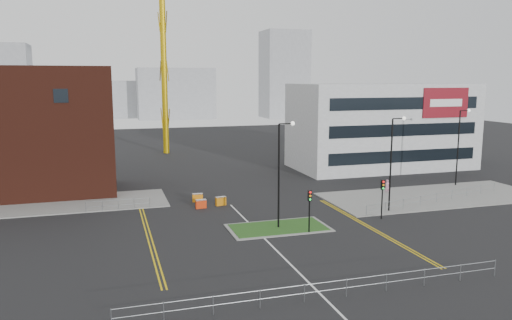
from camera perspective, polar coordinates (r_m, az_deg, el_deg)
The scene contains 26 objects.
ground at distance 35.53m, azimuth 3.83°, elevation -11.69°, with size 200.00×200.00×0.00m, color black.
pavement_left at distance 55.12m, azimuth -24.97°, elevation -4.87°, with size 28.00×8.00×0.12m, color slate.
pavement_right at distance 57.69m, azimuth 19.63°, elevation -3.93°, with size 24.00×10.00×0.12m, color slate.
island_kerb at distance 43.28m, azimuth 2.57°, elevation -7.75°, with size 8.60×4.60×0.08m, color slate.
grass_island at distance 43.27m, azimuth 2.57°, elevation -7.72°, with size 8.00×4.00×0.12m, color #244A18.
office_block at distance 73.77m, azimuth 14.14°, elevation 3.79°, with size 25.00×12.20×12.00m.
streetlamp_island at distance 42.09m, azimuth 2.91°, elevation -0.71°, with size 1.46×0.36×9.18m.
streetlamp_right_near at distance 49.11m, azimuth 15.40°, elevation 0.41°, with size 1.46×0.36×9.18m.
streetlamp_right_far at distance 63.69m, azimuth 22.28°, elevation 2.02°, with size 1.46×0.36×9.18m.
traffic_light_island at distance 41.48m, azimuth 6.14°, elevation -4.92°, with size 0.28×0.33×3.65m.
traffic_light_right at distance 46.79m, azimuth 14.26°, elevation -3.52°, with size 0.28×0.33×3.65m.
railing_front at distance 30.12m, azimuth 7.99°, elevation -14.14°, with size 24.05×0.05×1.10m.
railing_left at distance 50.46m, azimuth -15.47°, elevation -4.77°, with size 6.05×0.05×1.10m.
railing_right at distance 54.71m, azimuth 19.95°, elevation -3.88°, with size 19.05×5.05×1.10m.
centre_line at distance 37.29m, azimuth 2.73°, elevation -10.64°, with size 0.15×30.00×0.01m, color silver.
yellow_left_a at distance 43.03m, azimuth -12.45°, elevation -8.11°, with size 0.12×24.00×0.01m, color gold.
yellow_left_b at distance 43.05m, azimuth -12.05°, elevation -8.09°, with size 0.12×24.00×0.01m, color gold.
yellow_right_a at distance 44.55m, azimuth 12.66°, elevation -7.51°, with size 0.12×20.00×0.01m, color gold.
yellow_right_b at distance 44.70m, azimuth 13.00°, elevation -7.47°, with size 0.12×20.00×0.01m, color gold.
skyline_b at distance 162.55m, azimuth -9.17°, elevation 7.52°, with size 24.00×12.00×16.00m, color gray.
skyline_c at distance 166.03m, azimuth 3.25°, elevation 9.72°, with size 14.00×12.00×28.00m, color gray.
skyline_d at distance 171.19m, azimuth -15.63°, elevation 6.71°, with size 30.00×12.00×12.00m, color gray.
pedestrian at distance 57.58m, azimuth 14.79°, elevation -2.96°, with size 0.58×0.38×1.59m, color #C27E99.
barrier_left at distance 52.43m, azimuth -6.69°, elevation -4.26°, with size 1.09×0.43×0.90m.
barrier_mid at distance 49.85m, azimuth -6.31°, elevation -4.97°, with size 1.09×0.46×0.89m.
barrier_right at distance 50.79m, azimuth -4.05°, elevation -4.66°, with size 1.12×0.56×0.90m.
Camera 1 is at (-11.79, -31.01, 12.71)m, focal length 35.00 mm.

